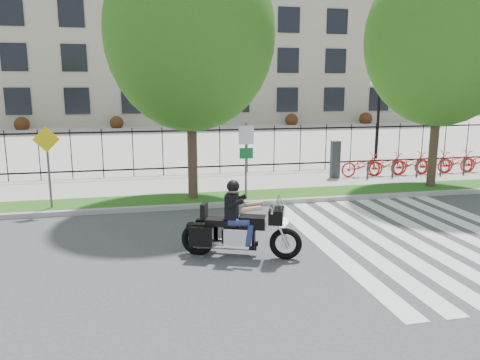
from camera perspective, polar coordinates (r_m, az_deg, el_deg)
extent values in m
plane|color=#3C3C3F|center=(11.13, -0.43, -8.64)|extent=(120.00, 120.00, 0.00)
cube|color=#999690|center=(14.97, -3.65, -3.10)|extent=(60.00, 0.20, 0.15)
cube|color=#265916|center=(15.78, -4.11, -2.35)|extent=(60.00, 1.50, 0.15)
cube|color=#A6A49B|center=(18.20, -5.24, -0.52)|extent=(60.00, 3.50, 0.15)
cube|color=#A6A49B|center=(35.50, -8.75, 5.15)|extent=(80.00, 34.00, 0.10)
cube|color=#A09881|center=(55.63, -10.45, 17.57)|extent=(60.00, 20.00, 20.00)
cylinder|color=black|center=(25.40, 16.47, 6.82)|extent=(0.14, 0.14, 4.00)
cylinder|color=black|center=(25.33, 16.71, 11.10)|extent=(0.06, 0.70, 0.70)
sphere|color=white|center=(25.17, 16.01, 11.37)|extent=(0.36, 0.36, 0.36)
sphere|color=white|center=(25.50, 17.43, 11.28)|extent=(0.36, 0.36, 0.36)
cylinder|color=#33271B|center=(15.39, -5.85, 4.53)|extent=(0.32, 0.32, 3.68)
ellipsoid|color=#225E15|center=(15.37, -6.12, 17.39)|extent=(5.35, 5.35, 6.15)
cylinder|color=#33271B|center=(18.60, 22.61, 4.93)|extent=(0.32, 0.32, 3.71)
ellipsoid|color=#225E15|center=(18.59, 23.45, 15.63)|extent=(5.40, 5.40, 6.21)
cube|color=#2D2D33|center=(19.29, 11.53, 2.46)|extent=(0.35, 0.25, 1.50)
imported|color=red|center=(19.84, 14.68, 1.77)|extent=(1.82, 0.63, 0.96)
cylinder|color=#2D2D33|center=(19.43, 15.32, 1.15)|extent=(0.08, 0.08, 0.70)
imported|color=red|center=(20.36, 17.45, 1.85)|extent=(1.82, 0.63, 0.96)
cylinder|color=#2D2D33|center=(19.96, 18.13, 1.25)|extent=(0.08, 0.08, 0.70)
imported|color=red|center=(20.93, 20.07, 1.93)|extent=(1.82, 0.63, 0.96)
cylinder|color=#2D2D33|center=(20.53, 20.78, 1.34)|extent=(0.08, 0.08, 0.70)
imported|color=red|center=(21.53, 22.55, 1.99)|extent=(1.82, 0.63, 0.96)
cylinder|color=#2D2D33|center=(21.15, 23.29, 1.43)|extent=(0.08, 0.08, 0.70)
imported|color=red|center=(22.17, 24.89, 2.05)|extent=(1.82, 0.63, 0.96)
cylinder|color=#2D2D33|center=(21.80, 25.65, 1.51)|extent=(0.08, 0.08, 0.70)
imported|color=red|center=(22.85, 27.10, 2.11)|extent=(1.82, 0.63, 0.96)
cylinder|color=#59595B|center=(15.41, 0.73, 2.38)|extent=(0.07, 0.07, 2.50)
cube|color=white|center=(15.27, 0.78, 5.51)|extent=(0.50, 0.03, 0.60)
cube|color=#0C6626|center=(15.34, 0.77, 3.28)|extent=(0.45, 0.03, 0.35)
cylinder|color=#59595B|center=(15.28, -22.29, 1.25)|extent=(0.07, 0.07, 2.40)
cube|color=yellow|center=(15.12, -22.57, 4.59)|extent=(0.78, 0.03, 0.78)
torus|color=black|center=(10.56, 5.58, -7.74)|extent=(0.73, 0.39, 0.73)
torus|color=black|center=(10.86, -5.16, -7.20)|extent=(0.78, 0.43, 0.77)
cube|color=black|center=(10.38, 4.48, -4.32)|extent=(0.51, 0.66, 0.32)
cube|color=#26262B|center=(10.32, 4.91, -3.03)|extent=(0.34, 0.55, 0.32)
cube|color=silver|center=(10.63, -0.15, -6.89)|extent=(0.72, 0.57, 0.42)
cube|color=black|center=(10.49, 1.57, -5.16)|extent=(0.67, 0.55, 0.28)
cube|color=black|center=(10.60, -2.14, -5.10)|extent=(0.83, 0.62, 0.15)
cube|color=black|center=(10.62, -4.40, -3.78)|extent=(0.23, 0.37, 0.36)
cube|color=black|center=(10.47, -4.76, -6.91)|extent=(0.55, 0.35, 0.42)
cube|color=black|center=(11.06, -3.97, -5.90)|extent=(0.55, 0.35, 0.42)
cube|color=black|center=(10.46, -1.01, -3.15)|extent=(0.39, 0.49, 0.55)
sphere|color=tan|center=(10.36, -0.85, -1.00)|extent=(0.24, 0.24, 0.24)
sphere|color=black|center=(10.35, -0.85, -0.77)|extent=(0.29, 0.29, 0.29)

